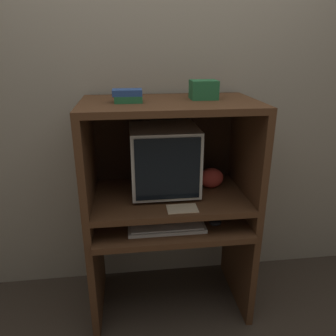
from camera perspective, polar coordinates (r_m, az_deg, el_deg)
ground_plane at (r=2.24m, az=1.27°, el=-26.76°), size 12.00×12.00×0.00m
wall_back at (r=2.19m, az=-0.94°, el=11.34°), size 6.00×0.06×2.60m
desk_base at (r=2.16m, az=0.37°, el=-14.47°), size 0.98×0.61×0.66m
desk_monitor_shelf at (r=2.01m, az=0.24°, el=-5.34°), size 0.98×0.58×0.15m
hutch_upper at (r=1.90m, az=0.13°, el=6.31°), size 0.98×0.58×0.56m
crt_monitor at (r=1.95m, az=-0.72°, el=1.58°), size 0.39×0.39×0.41m
keyboard at (r=1.90m, az=-0.18°, el=-10.40°), size 0.44×0.14×0.03m
mouse at (r=1.97m, az=8.22°, el=-9.41°), size 0.07×0.05×0.03m
snack_bag at (r=2.08m, az=7.52°, el=-1.72°), size 0.15×0.12×0.13m
book_stack at (r=1.78m, az=-7.04°, el=12.38°), size 0.16×0.10×0.07m
paper_card at (r=1.82m, az=2.49°, el=-7.08°), size 0.17×0.11×0.00m
storage_box at (r=1.89m, az=6.22°, el=13.40°), size 0.15×0.13×0.10m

